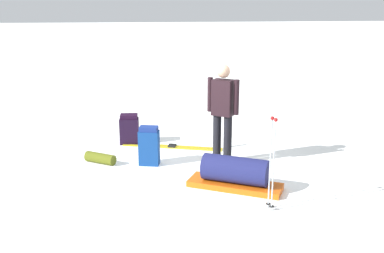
% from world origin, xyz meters
% --- Properties ---
extents(ground_plane, '(80.00, 80.00, 0.00)m').
position_xyz_m(ground_plane, '(0.00, 0.00, 0.00)').
color(ground_plane, white).
extents(skier_standing, '(0.37, 0.49, 1.70)m').
position_xyz_m(skier_standing, '(-0.12, 0.53, 0.95)').
color(skier_standing, black).
rests_on(skier_standing, ground_plane).
extents(ski_pair_near, '(0.66, 1.89, 0.05)m').
position_xyz_m(ski_pair_near, '(-1.04, -0.29, 0.01)').
color(ski_pair_near, gold).
rests_on(ski_pair_near, ground_plane).
extents(backpack_large_dark, '(0.27, 0.37, 0.67)m').
position_xyz_m(backpack_large_dark, '(-0.15, -0.72, 0.33)').
color(backpack_large_dark, navy).
rests_on(backpack_large_dark, ground_plane).
extents(backpack_bright, '(0.28, 0.37, 0.58)m').
position_xyz_m(backpack_bright, '(-1.37, -1.10, 0.28)').
color(backpack_bright, black).
rests_on(backpack_bright, ground_plane).
extents(ski_poles_planted_near, '(0.15, 0.09, 1.29)m').
position_xyz_m(ski_poles_planted_near, '(1.72, 0.91, 0.72)').
color(ski_poles_planted_near, '#ABB3B9').
rests_on(ski_poles_planted_near, ground_plane).
extents(gear_sled, '(1.01, 1.46, 0.49)m').
position_xyz_m(gear_sled, '(0.96, 0.56, 0.22)').
color(gear_sled, '#E05710').
rests_on(gear_sled, ground_plane).
extents(sleeping_mat_rolled, '(0.44, 0.56, 0.18)m').
position_xyz_m(sleeping_mat_rolled, '(-0.29, -1.56, 0.09)').
color(sleeping_mat_rolled, '#515816').
rests_on(sleeping_mat_rolled, ground_plane).
extents(thermos_bottle, '(0.07, 0.07, 0.26)m').
position_xyz_m(thermos_bottle, '(-0.97, 0.76, 0.13)').
color(thermos_bottle, black).
rests_on(thermos_bottle, ground_plane).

